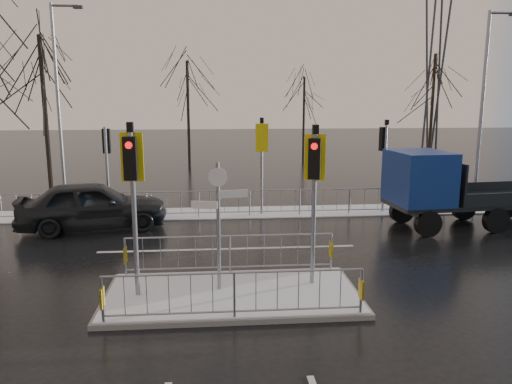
{
  "coord_description": "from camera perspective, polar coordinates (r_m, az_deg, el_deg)",
  "views": [
    {
      "loc": [
        -0.38,
        -11.16,
        4.73
      ],
      "look_at": [
        0.89,
        3.82,
        1.8
      ],
      "focal_mm": 35.0,
      "sensor_mm": 36.0,
      "label": 1
    }
  ],
  "objects": [
    {
      "name": "street_lamp_right",
      "position": [
        22.51,
        24.59,
        9.18
      ],
      "size": [
        1.25,
        0.18,
        8.0
      ],
      "color": "gray",
      "rests_on": "ground"
    },
    {
      "name": "tree_far_a",
      "position": [
        33.2,
        -7.8,
        11.08
      ],
      "size": [
        3.75,
        3.75,
        7.08
      ],
      "color": "black",
      "rests_on": "ground"
    },
    {
      "name": "far_kerb_fixtures",
      "position": [
        19.62,
        -2.8,
        0.11
      ],
      "size": [
        18.0,
        0.65,
        3.83
      ],
      "color": "gray",
      "rests_on": "ground"
    },
    {
      "name": "tree_near_b",
      "position": [
        24.86,
        -23.16,
        11.12
      ],
      "size": [
        4.0,
        4.0,
        7.55
      ],
      "color": "black",
      "rests_on": "ground"
    },
    {
      "name": "flatbed_truck",
      "position": [
        18.94,
        20.35,
        0.48
      ],
      "size": [
        6.23,
        2.77,
        2.8
      ],
      "color": "black",
      "rests_on": "ground"
    },
    {
      "name": "lane_markings",
      "position": [
        11.82,
        -2.67,
        -12.54
      ],
      "size": [
        8.0,
        11.38,
        0.01
      ],
      "color": "silver",
      "rests_on": "ground"
    },
    {
      "name": "tree_far_b",
      "position": [
        35.74,
        5.51,
        10.09
      ],
      "size": [
        3.25,
        3.25,
        6.14
      ],
      "color": "black",
      "rests_on": "ground"
    },
    {
      "name": "traffic_island",
      "position": [
        11.99,
        -2.81,
        -10.19
      ],
      "size": [
        6.0,
        3.04,
        4.15
      ],
      "color": "slate",
      "rests_on": "ground"
    },
    {
      "name": "snow_verge",
      "position": [
        20.32,
        -3.66,
        -2.4
      ],
      "size": [
        30.0,
        2.0,
        0.04
      ],
      "primitive_type": "cube",
      "color": "white",
      "rests_on": "ground"
    },
    {
      "name": "tree_far_c",
      "position": [
        35.23,
        19.61,
        11.07
      ],
      "size": [
        4.0,
        4.0,
        7.55
      ],
      "color": "black",
      "rests_on": "ground"
    },
    {
      "name": "ground",
      "position": [
        12.13,
        -2.74,
        -11.93
      ],
      "size": [
        120.0,
        120.0,
        0.0
      ],
      "primitive_type": "plane",
      "color": "black",
      "rests_on": "ground"
    },
    {
      "name": "car_far_lane",
      "position": [
        18.67,
        -18.16,
        -1.45
      ],
      "size": [
        5.45,
        3.08,
        1.75
      ],
      "primitive_type": "imported",
      "rotation": [
        0.0,
        0.0,
        1.78
      ],
      "color": "black",
      "rests_on": "ground"
    },
    {
      "name": "street_lamp_left",
      "position": [
        21.53,
        -21.49,
        9.64
      ],
      "size": [
        1.25,
        0.18,
        8.2
      ],
      "color": "gray",
      "rests_on": "ground"
    },
    {
      "name": "pylon_wires",
      "position": [
        45.08,
        18.71,
        18.5
      ],
      "size": [
        70.0,
        2.38,
        19.97
      ],
      "color": "#2D3033",
      "rests_on": "ground"
    }
  ]
}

